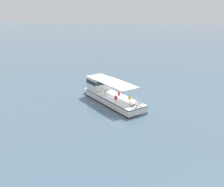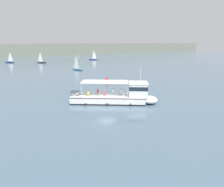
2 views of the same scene
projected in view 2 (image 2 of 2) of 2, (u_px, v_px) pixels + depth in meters
ground_plane at (107, 104)px, 32.01m from camera, size 400.00×400.00×0.00m
ferry_main at (119, 96)px, 32.64m from camera, size 11.73×10.54×5.32m
sailboat_off_bow at (10, 62)px, 97.41m from camera, size 4.36×4.41×5.40m
sailboat_near_port at (78, 69)px, 71.43m from camera, size 2.87×5.00×5.40m
sailboat_mid_channel at (42, 62)px, 96.25m from camera, size 4.03×4.66×5.40m
sailboat_far_left at (93, 59)px, 113.00m from camera, size 4.64×4.06×5.40m
channel_buoy at (107, 80)px, 49.34m from camera, size 0.70×0.70×1.40m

